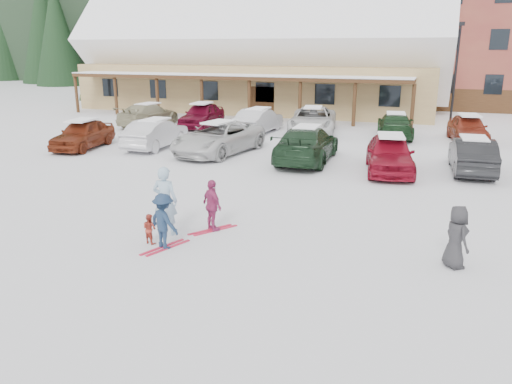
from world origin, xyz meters
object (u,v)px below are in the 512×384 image
(parked_car_1, at_px, (156,134))
(parked_car_8, at_px, (202,115))
(parked_car_4, at_px, (390,154))
(parked_car_5, at_px, (472,155))
(day_lodge, at_px, (259,60))
(parked_car_7, at_px, (148,115))
(child_navy, at_px, (164,221))
(parked_car_11, at_px, (395,125))
(bystander_dark, at_px, (456,237))
(parked_car_10, at_px, (313,120))
(toddler_red, at_px, (150,229))
(parked_car_3, at_px, (307,144))
(parked_car_9, at_px, (259,121))
(parked_car_12, at_px, (468,128))
(parked_car_0, at_px, (83,134))
(lamp_post, at_px, (456,67))
(adult_skier, at_px, (165,201))
(child_magenta, at_px, (212,206))
(parked_car_2, at_px, (218,138))

(parked_car_1, xyz_separation_m, parked_car_8, (-0.74, 7.01, 0.04))
(parked_car_4, height_order, parked_car_5, parked_car_4)
(day_lodge, bearing_deg, parked_car_7, -107.72)
(child_navy, bearing_deg, parked_car_11, -81.22)
(bystander_dark, xyz_separation_m, parked_car_11, (-2.73, 17.50, -0.06))
(parked_car_8, relative_size, parked_car_10, 0.80)
(toddler_red, xyz_separation_m, parked_car_1, (-6.49, 11.38, 0.33))
(bystander_dark, distance_m, parked_car_3, 11.46)
(parked_car_9, bearing_deg, parked_car_4, 141.45)
(bystander_dark, xyz_separation_m, parked_car_3, (-5.96, 9.79, 0.04))
(bystander_dark, height_order, parked_car_5, bystander_dark)
(parked_car_9, distance_m, parked_car_11, 7.89)
(parked_car_12, bearing_deg, parked_car_5, -99.61)
(toddler_red, height_order, parked_car_9, parked_car_9)
(parked_car_0, bearing_deg, bystander_dark, -34.78)
(day_lodge, distance_m, bystander_dark, 31.82)
(lamp_post, distance_m, parked_car_7, 20.58)
(day_lodge, bearing_deg, parked_car_11, -41.76)
(adult_skier, xyz_separation_m, parked_car_7, (-10.85, 17.03, -0.23))
(toddler_red, bearing_deg, parked_car_7, -44.57)
(bystander_dark, xyz_separation_m, parked_car_10, (-7.45, 17.29, 0.03))
(day_lodge, height_order, bystander_dark, day_lodge)
(toddler_red, bearing_deg, child_magenta, -115.48)
(parked_car_3, height_order, parked_car_5, parked_car_3)
(lamp_post, distance_m, parked_car_9, 14.16)
(child_navy, relative_size, parked_car_12, 0.34)
(lamp_post, relative_size, parked_car_7, 1.32)
(parked_car_0, distance_m, parked_car_4, 15.08)
(adult_skier, relative_size, child_navy, 1.31)
(day_lodge, distance_m, child_navy, 30.49)
(child_magenta, distance_m, parked_car_8, 18.95)
(day_lodge, relative_size, bystander_dark, 19.43)
(day_lodge, height_order, parked_car_5, day_lodge)
(parked_car_8, bearing_deg, parked_car_9, -15.40)
(parked_car_1, bearing_deg, bystander_dark, 142.81)
(adult_skier, height_order, bystander_dark, adult_skier)
(adult_skier, bearing_deg, parked_car_5, -132.85)
(child_magenta, relative_size, parked_car_7, 0.30)
(parked_car_0, bearing_deg, day_lodge, 74.35)
(toddler_red, relative_size, parked_car_9, 0.18)
(parked_car_9, xyz_separation_m, parked_car_12, (11.64, 1.00, -0.00))
(parked_car_7, distance_m, parked_car_8, 3.59)
(parked_car_1, height_order, parked_car_12, same)
(lamp_post, relative_size, parked_car_12, 1.53)
(bystander_dark, bearing_deg, parked_car_3, -0.17)
(adult_skier, relative_size, child_magenta, 1.30)
(adult_skier, relative_size, parked_car_1, 0.43)
(bystander_dark, height_order, parked_car_11, bystander_dark)
(lamp_post, xyz_separation_m, parked_car_3, (-6.35, -15.15, -2.88))
(parked_car_2, height_order, parked_car_8, parked_car_8)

